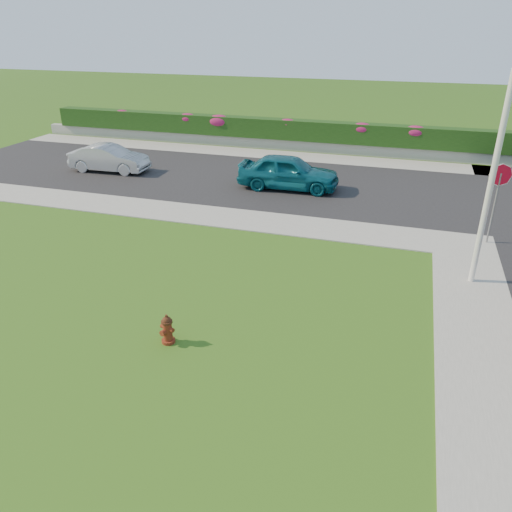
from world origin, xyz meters
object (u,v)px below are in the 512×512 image
(utility_pole, at_px, (491,185))
(fire_hydrant, at_px, (167,330))
(stop_sign, at_px, (499,185))
(sedan_teal, at_px, (288,172))
(sedan_silver, at_px, (109,158))

(utility_pole, bearing_deg, fire_hydrant, -142.69)
(stop_sign, bearing_deg, utility_pole, -95.53)
(fire_hydrant, distance_m, stop_sign, 11.47)
(fire_hydrant, relative_size, stop_sign, 0.27)
(sedan_teal, distance_m, sedan_silver, 9.08)
(sedan_teal, bearing_deg, utility_pole, -136.10)
(fire_hydrant, xyz_separation_m, sedan_silver, (-9.25, 12.29, 0.33))
(sedan_silver, relative_size, utility_pole, 0.67)
(sedan_teal, xyz_separation_m, utility_pole, (7.12, -6.88, 2.09))
(sedan_teal, relative_size, stop_sign, 1.61)
(sedan_silver, bearing_deg, stop_sign, -105.90)
(utility_pole, distance_m, stop_sign, 3.29)
(fire_hydrant, bearing_deg, stop_sign, 65.08)
(sedan_teal, height_order, utility_pole, utility_pole)
(utility_pole, height_order, stop_sign, utility_pole)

